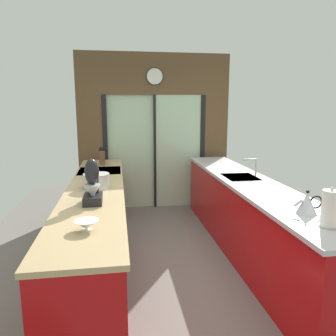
{
  "coord_description": "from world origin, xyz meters",
  "views": [
    {
      "loc": [
        -0.65,
        -3.33,
        1.81
      ],
      "look_at": [
        -0.01,
        0.77,
        1.02
      ],
      "focal_mm": 34.93,
      "sensor_mm": 36.0,
      "label": 1
    }
  ],
  "objects_px": {
    "oven_range": "(101,202)",
    "stand_mixer": "(93,186)",
    "knife_block": "(102,158)",
    "stock_pot": "(96,181)",
    "kettle": "(307,204)",
    "mixing_bowl": "(87,225)",
    "paper_towel_roll": "(330,209)"
  },
  "relations": [
    {
      "from": "knife_block",
      "to": "paper_towel_roll",
      "type": "xyz_separation_m",
      "value": [
        1.78,
        -2.92,
        0.03
      ]
    },
    {
      "from": "oven_range",
      "to": "paper_towel_roll",
      "type": "relative_size",
      "value": 2.97
    },
    {
      "from": "oven_range",
      "to": "knife_block",
      "type": "xyz_separation_m",
      "value": [
        0.02,
        0.44,
        0.58
      ]
    },
    {
      "from": "oven_range",
      "to": "stock_pot",
      "type": "xyz_separation_m",
      "value": [
        0.02,
        -1.03,
        0.55
      ]
    },
    {
      "from": "knife_block",
      "to": "stock_pot",
      "type": "height_order",
      "value": "knife_block"
    },
    {
      "from": "stand_mixer",
      "to": "knife_block",
      "type": "bearing_deg",
      "value": 90.0
    },
    {
      "from": "knife_block",
      "to": "kettle",
      "type": "distance_m",
      "value": 3.17
    },
    {
      "from": "oven_range",
      "to": "kettle",
      "type": "xyz_separation_m",
      "value": [
        1.8,
        -2.18,
        0.56
      ]
    },
    {
      "from": "mixing_bowl",
      "to": "stand_mixer",
      "type": "distance_m",
      "value": 0.69
    },
    {
      "from": "mixing_bowl",
      "to": "kettle",
      "type": "height_order",
      "value": "kettle"
    },
    {
      "from": "stand_mixer",
      "to": "oven_range",
      "type": "bearing_deg",
      "value": 90.67
    },
    {
      "from": "mixing_bowl",
      "to": "stand_mixer",
      "type": "bearing_deg",
      "value": 90.0
    },
    {
      "from": "knife_block",
      "to": "paper_towel_roll",
      "type": "distance_m",
      "value": 3.42
    },
    {
      "from": "oven_range",
      "to": "mixing_bowl",
      "type": "relative_size",
      "value": 5.07
    },
    {
      "from": "knife_block",
      "to": "paper_towel_roll",
      "type": "height_order",
      "value": "paper_towel_roll"
    },
    {
      "from": "knife_block",
      "to": "stock_pot",
      "type": "xyz_separation_m",
      "value": [
        -0.0,
        -1.47,
        -0.03
      ]
    },
    {
      "from": "mixing_bowl",
      "to": "knife_block",
      "type": "bearing_deg",
      "value": 90.0
    },
    {
      "from": "oven_range",
      "to": "stand_mixer",
      "type": "xyz_separation_m",
      "value": [
        0.02,
        -1.58,
        0.63
      ]
    },
    {
      "from": "stock_pot",
      "to": "oven_range",
      "type": "bearing_deg",
      "value": 91.03
    },
    {
      "from": "mixing_bowl",
      "to": "stock_pot",
      "type": "relative_size",
      "value": 0.64
    },
    {
      "from": "oven_range",
      "to": "stand_mixer",
      "type": "distance_m",
      "value": 1.7
    },
    {
      "from": "mixing_bowl",
      "to": "knife_block",
      "type": "distance_m",
      "value": 2.71
    },
    {
      "from": "oven_range",
      "to": "stock_pot",
      "type": "height_order",
      "value": "stock_pot"
    },
    {
      "from": "oven_range",
      "to": "paper_towel_roll",
      "type": "xyz_separation_m",
      "value": [
        1.8,
        -2.48,
        0.6
      ]
    },
    {
      "from": "knife_block",
      "to": "oven_range",
      "type": "bearing_deg",
      "value": -92.4
    },
    {
      "from": "stock_pot",
      "to": "mixing_bowl",
      "type": "bearing_deg",
      "value": -90.0
    },
    {
      "from": "mixing_bowl",
      "to": "stand_mixer",
      "type": "height_order",
      "value": "stand_mixer"
    },
    {
      "from": "stock_pot",
      "to": "kettle",
      "type": "height_order",
      "value": "kettle"
    },
    {
      "from": "mixing_bowl",
      "to": "kettle",
      "type": "bearing_deg",
      "value": 2.87
    },
    {
      "from": "kettle",
      "to": "mixing_bowl",
      "type": "bearing_deg",
      "value": -177.13
    },
    {
      "from": "stock_pot",
      "to": "kettle",
      "type": "relative_size",
      "value": 1.1
    },
    {
      "from": "knife_block",
      "to": "kettle",
      "type": "height_order",
      "value": "knife_block"
    }
  ]
}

